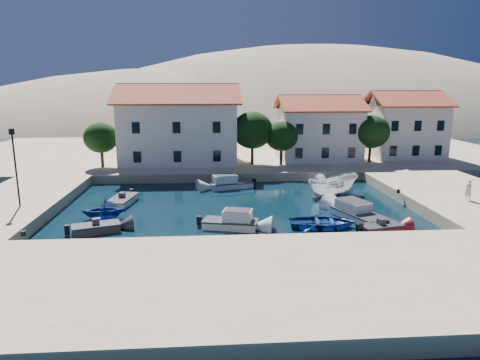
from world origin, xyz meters
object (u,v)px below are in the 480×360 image
Objects in this scene: cabin_cruiser_south at (230,222)px; rowboat_south at (322,227)px; boat_east at (333,195)px; pedestrian at (468,190)px; building_mid at (318,127)px; building_right at (404,124)px; cabin_cruiser_east at (359,214)px; lamppost at (15,160)px; building_left at (179,123)px.

cabin_cruiser_south is 0.88× the size of rowboat_south.
pedestrian is (9.77, -6.19, 1.87)m from boat_east.
building_mid is at bearing -8.26° from rowboat_south.
building_right is at bearing 59.88° from cabin_cruiser_south.
pedestrian is (13.26, 3.13, 1.87)m from rowboat_south.
rowboat_south is at bearing -124.49° from building_right.
building_mid reaches higher than boat_east.
building_mid is 23.92m from cabin_cruiser_east.
building_right reaches higher than cabin_cruiser_south.
lamppost is 1.10× the size of boat_east.
building_left is 22.23m from boat_east.
cabin_cruiser_south is at bearing 92.63° from rowboat_south.
building_mid is 1.86× the size of boat_east.
building_mid is 6.02× the size of pedestrian.
lamppost is at bearing -152.07° from building_right.
lamppost is 17.65m from cabin_cruiser_south.
cabin_cruiser_east is (-2.45, -23.32, -4.75)m from building_mid.
cabin_cruiser_east is 7.73m from boat_east.
building_right is 5.42× the size of pedestrian.
boat_east is at bearing 11.22° from lamppost.
cabin_cruiser_south is at bearing -117.39° from building_mid.
building_left is 2.97× the size of rowboat_south.
building_left reaches higher than lamppost.
lamppost reaches higher than pedestrian.
cabin_cruiser_south is 20.47m from pedestrian.
lamppost is 37.07m from pedestrian.
rowboat_south is 0.88× the size of boat_east.
boat_east is (10.45, 9.05, -0.48)m from cabin_cruiser_south.
building_left is 2.66× the size of cabin_cruiser_east.
cabin_cruiser_south reaches higher than boat_east.
building_left is 24.83m from cabin_cruiser_south.
cabin_cruiser_east is at bearing 21.23° from cabin_cruiser_south.
building_left is 18.04m from building_mid.
pedestrian reaches higher than boat_east.
boat_east is (3.49, 9.32, 0.00)m from rowboat_south.
building_mid is 16.62m from boat_east.
building_mid is (18.00, 1.00, -0.71)m from building_left.
building_right is (12.00, 1.00, 0.25)m from building_mid.
boat_east is 11.72m from pedestrian.
building_right is 31.93m from rowboat_south.
cabin_cruiser_east is at bearing -120.71° from building_right.
cabin_cruiser_east is (3.36, 1.60, 0.48)m from rowboat_south.
lamppost reaches higher than cabin_cruiser_east.
cabin_cruiser_east is 0.98× the size of boat_east.
lamppost is at bearing -178.44° from cabin_cruiser_south.
pedestrian is (7.45, -21.80, -3.35)m from building_mid.
building_right reaches higher than boat_east.
building_right is at bearing 27.93° from lamppost.
pedestrian is at bearing 21.93° from cabin_cruiser_south.
building_right reaches higher than pedestrian.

